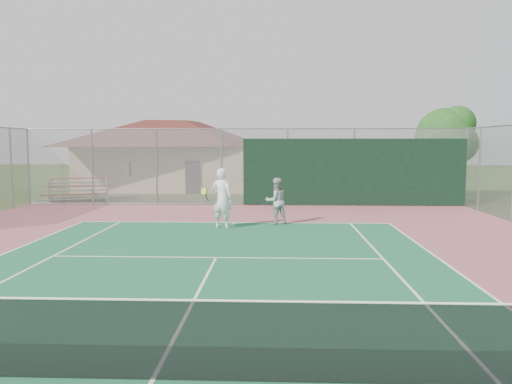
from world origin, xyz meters
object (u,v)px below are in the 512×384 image
bleachers (78,189)px  player_grey_back (276,202)px  tree (446,138)px  clubhouse (174,148)px  player_white_front (222,199)px

bleachers → player_grey_back: bearing=-55.9°
player_grey_back → tree: bearing=-160.8°
clubhouse → tree: 16.08m
tree → player_grey_back: size_ratio=2.89×
bleachers → player_white_front: (7.99, -7.78, 0.41)m
bleachers → player_white_front: bearing=-65.0°
player_grey_back → clubhouse: bearing=-89.3°
tree → player_grey_back: (-8.49, -8.00, -2.27)m
player_grey_back → bleachers: bearing=-59.2°
clubhouse → player_white_front: bearing=-74.5°
clubhouse → player_white_front: (4.64, -14.85, -1.55)m
bleachers → player_white_front: player_white_front is taller
player_grey_back → player_white_front: bearing=2.5°
clubhouse → bleachers: 8.06m
clubhouse → player_grey_back: 15.46m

